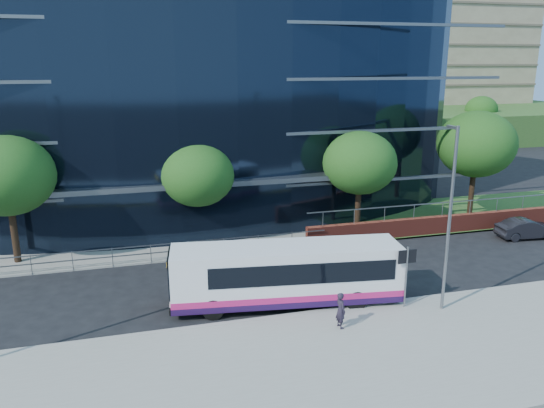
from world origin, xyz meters
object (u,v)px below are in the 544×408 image
object	(u,v)px
tree_far_c	(360,163)
tree_dist_f	(481,110)
street_sign	(407,264)
streetlight_east	(450,215)
tree_far_d	(476,144)
tree_far_a	(7,176)
parked_car	(527,229)
city_bus	(288,274)
tree_dist_e	(381,111)
tree_far_b	(198,176)
pedestrian	(341,310)

from	to	relation	value
tree_far_c	tree_dist_f	distance (m)	46.67
street_sign	tree_far_c	bearing A→B (deg)	76.71
tree_dist_f	streetlight_east	size ratio (longest dim) A/B	0.76
tree_far_c	tree_far_d	bearing A→B (deg)	6.34
tree_far_d	tree_far_a	bearing A→B (deg)	-178.03
tree_far_a	parked_car	size ratio (longest dim) A/B	1.87
tree_far_a	tree_far_d	bearing A→B (deg)	1.97
tree_far_c	parked_car	size ratio (longest dim) A/B	1.75
tree_far_a	parked_car	bearing A→B (deg)	-7.30
tree_far_c	city_bus	size ratio (longest dim) A/B	0.62
tree_far_c	tree_dist_e	world-z (taller)	same
tree_dist_e	city_bus	bearing A→B (deg)	-121.45
tree_dist_e	tree_far_d	bearing A→B (deg)	-104.93
tree_far_c	streetlight_east	xyz separation A→B (m)	(-1.00, -11.17, -0.10)
tree_far_a	streetlight_east	bearing A→B (deg)	-30.46
tree_far_b	tree_dist_e	xyz separation A→B (m)	(27.00, 30.50, 0.33)
tree_far_d	parked_car	xyz separation A→B (m)	(0.68, -4.80, -4.57)
tree_far_a	city_bus	bearing A→B (deg)	-34.31
parked_car	tree_far_b	bearing A→B (deg)	83.37
streetlight_east	tree_far_a	bearing A→B (deg)	149.54
street_sign	streetlight_east	xyz separation A→B (m)	(1.50, -0.59, 2.29)
tree_far_b	tree_dist_f	distance (m)	53.90
tree_dist_e	city_bus	distance (m)	46.62
street_sign	pedestrian	distance (m)	3.81
tree_far_a	city_bus	xyz separation A→B (m)	(12.73, -8.68, -3.39)
tree_far_d	streetlight_east	size ratio (longest dim) A/B	0.93
tree_far_a	tree_far_b	xyz separation A→B (m)	(10.00, 0.50, -0.65)
tree_dist_e	streetlight_east	xyz separation A→B (m)	(-18.00, -42.17, -0.10)
tree_dist_f	tree_far_b	bearing A→B (deg)	-142.92
tree_far_d	tree_dist_e	bearing A→B (deg)	75.07
tree_far_c	streetlight_east	distance (m)	11.22
city_bus	parked_car	size ratio (longest dim) A/B	2.81
street_sign	pedestrian	world-z (taller)	street_sign
tree_far_d	city_bus	size ratio (longest dim) A/B	0.71
street_sign	city_bus	xyz separation A→B (m)	(-4.77, 1.90, -0.68)
street_sign	tree_far_a	bearing A→B (deg)	148.83
tree_far_a	tree_dist_f	xyz separation A→B (m)	(53.00, 33.00, -0.65)
street_sign	tree_far_b	world-z (taller)	tree_far_b
street_sign	tree_far_c	xyz separation A→B (m)	(2.50, 10.59, 2.39)
tree_dist_e	pedestrian	distance (m)	48.53
streetlight_east	tree_dist_f	bearing A→B (deg)	52.42
streetlight_east	pedestrian	bearing A→B (deg)	-175.10
tree_far_b	parked_car	bearing A→B (deg)	-12.34
parked_car	tree_dist_f	bearing A→B (deg)	-26.65
tree_dist_e	streetlight_east	bearing A→B (deg)	-113.11
tree_dist_f	pedestrian	xyz separation A→B (m)	(-38.96, -44.60, -3.30)
tree_far_b	parked_car	xyz separation A→B (m)	(19.68, -4.30, -3.60)
tree_dist_e	parked_car	xyz separation A→B (m)	(-7.32, -34.80, -3.92)
parked_car	tree_far_d	bearing A→B (deg)	13.76
tree_dist_f	city_bus	bearing A→B (deg)	-134.01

